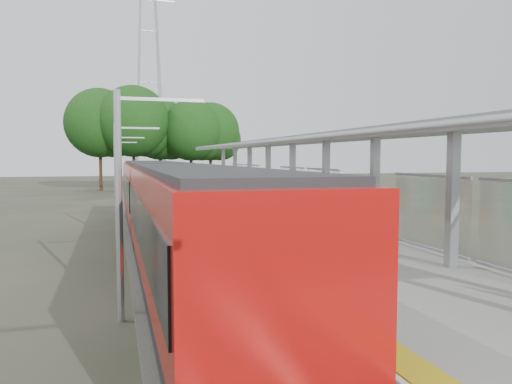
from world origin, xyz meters
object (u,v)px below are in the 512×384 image
bench_far (227,189)px  info_pillar_near (345,227)px  bench_mid (364,220)px  train (167,205)px  info_pillar_far (293,205)px  litter_bin (296,209)px

bench_far → info_pillar_near: 21.69m
info_pillar_near → bench_mid: bearing=61.4°
bench_far → info_pillar_near: (-1.06, -21.66, 0.18)m
train → info_pillar_far: train is taller
bench_mid → info_pillar_far: 3.77m
info_pillar_near → info_pillar_far: bearing=94.4°
litter_bin → info_pillar_far: bearing=-114.6°
train → litter_bin: (6.26, 2.89, -0.61)m
train → litter_bin: 6.92m
train → info_pillar_far: size_ratio=15.59×
info_pillar_far → litter_bin: 1.77m
train → bench_far: train is taller
bench_far → info_pillar_far: size_ratio=0.82×
bench_far → litter_bin: (0.17, -13.97, -0.06)m
bench_mid → bench_far: 19.00m
litter_bin → info_pillar_near: bearing=-99.0°
info_pillar_far → train: bearing=-166.8°
bench_mid → info_pillar_near: (-2.08, -2.70, 0.17)m
bench_mid → litter_bin: (-0.86, 5.00, -0.07)m
train → bench_mid: 7.44m
info_pillar_far → litter_bin: info_pillar_far is taller
bench_far → info_pillar_near: bearing=-74.7°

